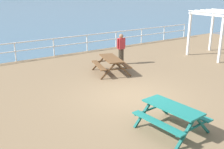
{
  "coord_description": "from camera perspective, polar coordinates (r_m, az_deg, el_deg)",
  "views": [
    {
      "loc": [
        -6.17,
        -7.74,
        4.1
      ],
      "look_at": [
        -0.51,
        0.66,
        0.8
      ],
      "focal_mm": 43.89,
      "sensor_mm": 36.0,
      "label": 1
    }
  ],
  "objects": [
    {
      "name": "lattice_pergola",
      "position": [
        17.52,
        21.09,
        9.97
      ],
      "size": [
        2.48,
        2.6,
        2.7
      ],
      "rotation": [
        0.0,
        0.0,
        0.02
      ],
      "color": "white",
      "rests_on": "ground"
    },
    {
      "name": "seaward_railing",
      "position": [
        17.0,
        -12.08,
        6.33
      ],
      "size": [
        23.07,
        0.07,
        1.08
      ],
      "color": "white",
      "rests_on": "ground"
    },
    {
      "name": "picnic_table_near_right",
      "position": [
        8.24,
        12.39,
        -7.67
      ],
      "size": [
        1.67,
        1.92,
        0.8
      ],
      "rotation": [
        0.0,
        0.0,
        1.65
      ],
      "color": "#1E7A70",
      "rests_on": "ground"
    },
    {
      "name": "picnic_table_near_left",
      "position": [
        13.3,
        -0.2,
        2.72
      ],
      "size": [
        1.93,
        2.14,
        0.8
      ],
      "rotation": [
        0.0,
        0.0,
        1.29
      ],
      "color": "brown",
      "rests_on": "ground"
    },
    {
      "name": "visitor",
      "position": [
        14.79,
        1.91,
        5.73
      ],
      "size": [
        0.53,
        0.23,
        1.66
      ],
      "rotation": [
        0.0,
        0.0,
        1.53
      ],
      "color": "#4C4233",
      "rests_on": "ground"
    },
    {
      "name": "ground_plane",
      "position": [
        10.75,
        4.24,
        -5.0
      ],
      "size": [
        30.0,
        24.0,
        0.2
      ],
      "primitive_type": "cube",
      "color": "#846B4C"
    }
  ]
}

